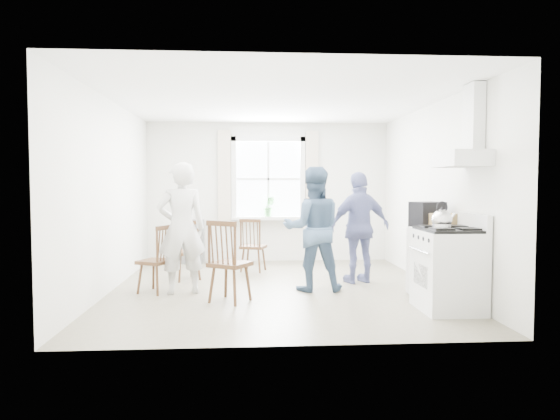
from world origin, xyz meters
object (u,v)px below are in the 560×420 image
Objects in this scene: low_cabinet at (432,262)px; person_mid at (313,229)px; person_left at (181,228)px; stereo_stack at (427,214)px; gas_stove at (449,269)px; windsor_chair_a at (188,244)px; windsor_chair_c at (161,251)px; windsor_chair_b at (225,253)px; person_right at (360,227)px.

low_cabinet is 0.53× the size of person_mid.
stereo_stack is at bearing 159.86° from person_left.
gas_stove is at bearing -95.68° from low_cabinet.
person_mid reaches higher than gas_stove.
windsor_chair_c is at bearing -106.90° from windsor_chair_a.
person_left reaches higher than windsor_chair_b.
windsor_chair_a is at bearing -22.82° from person_right.
windsor_chair_c is (-3.53, 0.44, 0.11)m from low_cabinet.
low_cabinet is 0.98× the size of windsor_chair_a.
stereo_stack is 1.15m from person_right.
person_left is at bearing 172.99° from low_cabinet.
windsor_chair_c is at bearing 2.17° from person_mid.
person_mid is at bearing 168.42° from person_left.
windsor_chair_b is 1.37m from person_mid.
windsor_chair_a is at bearing 112.76° from windsor_chair_b.
person_mid is (-1.41, 1.18, 0.36)m from gas_stove.
windsor_chair_a reaches higher than low_cabinet.
low_cabinet is at bearing 111.13° from person_right.
person_mid is (1.79, -0.79, 0.29)m from windsor_chair_a.
person_left is (-3.18, 1.10, 0.39)m from gas_stove.
windsor_chair_a is 0.56× the size of person_right.
windsor_chair_c is (-0.88, 0.64, -0.07)m from windsor_chair_b.
gas_stove is at bearing 140.96° from person_mid.
person_left reaches higher than person_mid.
low_cabinet is at bearing 4.33° from windsor_chair_b.
low_cabinet is at bearing 84.32° from gas_stove.
windsor_chair_a is 2.58m from person_right.
windsor_chair_c is at bearing 174.00° from stereo_stack.
low_cabinet is 2.06× the size of stereo_stack.
low_cabinet is at bearing -58.31° from stereo_stack.
person_mid reaches higher than low_cabinet.
windsor_chair_b is (-2.58, 0.50, 0.14)m from gas_stove.
windsor_chair_b is at bearing -67.24° from windsor_chair_a.
person_left is at bearing 174.17° from stereo_stack.
windsor_chair_a is (-3.27, 1.28, 0.11)m from low_cabinet.
windsor_chair_c reaches higher than low_cabinet.
person_right is at bearing 31.22° from windsor_chair_b.
gas_stove reaches higher than windsor_chair_c.
stereo_stack is 3.54m from windsor_chair_c.
gas_stove is 0.70m from low_cabinet.
person_left reaches higher than stereo_stack.
low_cabinet is 0.55× the size of person_right.
gas_stove is 0.64× the size of person_left.
windsor_chair_b reaches higher than low_cabinet.
low_cabinet is at bearing -7.08° from windsor_chair_c.
windsor_chair_b is at bearing 120.56° from person_left.
stereo_stack is 0.48× the size of windsor_chair_c.
person_right is at bearing 10.68° from windsor_chair_c.
low_cabinet is at bearing -21.33° from windsor_chair_a.
windsor_chair_b is 1.12× the size of windsor_chair_c.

